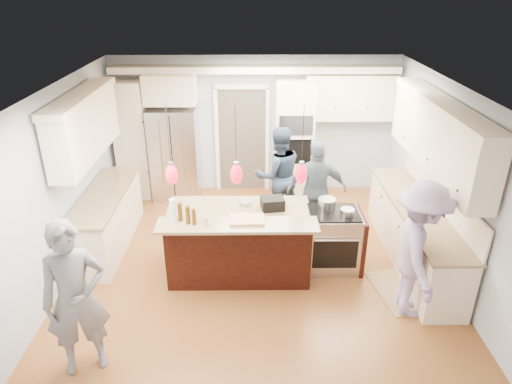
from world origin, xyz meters
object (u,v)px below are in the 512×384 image
(person_far_left, at_px, (278,175))
(kitchen_island, at_px, (239,241))
(island_range, at_px, (334,239))
(refrigerator, at_px, (175,153))
(person_bar_end, at_px, (76,299))

(person_far_left, bearing_deg, kitchen_island, 52.26)
(kitchen_island, relative_size, island_range, 2.28)
(kitchen_island, relative_size, person_far_left, 1.20)
(refrigerator, height_order, kitchen_island, refrigerator)
(kitchen_island, distance_m, person_far_left, 1.70)
(refrigerator, xyz_separation_m, person_far_left, (1.95, -1.04, -0.02))
(island_range, bearing_deg, kitchen_island, -176.91)
(person_bar_end, bearing_deg, refrigerator, 64.49)
(island_range, height_order, person_bar_end, person_bar_end)
(island_range, height_order, person_far_left, person_far_left)
(refrigerator, bearing_deg, person_far_left, -28.09)
(person_bar_end, bearing_deg, kitchen_island, 27.42)
(kitchen_island, xyz_separation_m, person_bar_end, (-1.68, -1.87, 0.43))
(island_range, bearing_deg, person_far_left, 117.70)
(kitchen_island, height_order, person_bar_end, person_bar_end)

